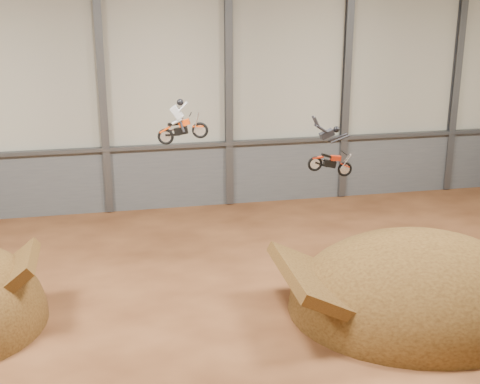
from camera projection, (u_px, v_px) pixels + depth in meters
name	position (u px, v px, depth m)	size (l,w,h in m)	color
floor	(215.00, 344.00, 23.45)	(40.00, 40.00, 0.00)	#4C2714
back_wall	(166.00, 82.00, 35.26)	(40.00, 0.10, 14.00)	#AFAD9B
lower_band_back	(169.00, 177.00, 36.79)	(39.80, 0.18, 3.50)	#54575C
steel_rail	(169.00, 146.00, 36.10)	(39.80, 0.35, 0.20)	#47494F
steel_column_2	(102.00, 84.00, 34.44)	(0.40, 0.36, 13.90)	#47494F
steel_column_3	(229.00, 80.00, 35.72)	(0.40, 0.36, 13.90)	#47494F
steel_column_4	(347.00, 77.00, 37.00)	(0.40, 0.36, 13.90)	#47494F
steel_column_5	(457.00, 73.00, 38.29)	(0.40, 0.36, 13.90)	#47494F
landing_ramp	(415.00, 307.00, 26.09)	(10.05, 8.89, 5.80)	#3A240E
fmx_rider_a	(184.00, 118.00, 26.19)	(2.03, 0.77, 1.83)	#EC460B
fmx_rider_b	(329.00, 147.00, 25.05)	(2.38, 0.68, 2.04)	red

